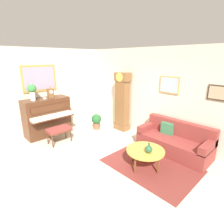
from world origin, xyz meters
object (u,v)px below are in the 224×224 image
at_px(piano_bench, 59,130).
at_px(potted_plant, 96,120).
at_px(mantel_clock, 50,93).
at_px(flower_vase, 32,90).
at_px(couch, 174,141).
at_px(piano, 47,117).
at_px(grandfather_clock, 122,103).
at_px(coffee_table, 145,151).
at_px(teacup, 45,98).
at_px(green_jug, 149,149).

height_order(piano_bench, potted_plant, potted_plant).
height_order(piano_bench, mantel_clock, mantel_clock).
distance_m(flower_vase, potted_plant, 2.34).
xyz_separation_m(couch, mantel_clock, (-3.50, -1.77, 1.09)).
bearing_deg(piano, flower_vase, -89.68).
distance_m(grandfather_clock, flower_vase, 2.92).
relative_size(piano, couch, 0.76).
bearing_deg(piano_bench, potted_plant, 93.60).
height_order(piano, couch, piano).
distance_m(piano, coffee_table, 3.49).
bearing_deg(coffee_table, mantel_clock, -169.86).
bearing_deg(coffee_table, potted_plant, 165.69).
height_order(mantel_clock, potted_plant, mantel_clock).
relative_size(flower_vase, teacup, 5.00).
bearing_deg(flower_vase, piano_bench, 22.24).
xyz_separation_m(mantel_clock, green_jug, (3.51, 0.55, -0.87)).
bearing_deg(grandfather_clock, flower_vase, -119.00).
distance_m(mantel_clock, potted_plant, 1.83).
xyz_separation_m(piano, coffee_table, (3.39, 0.79, -0.20)).
bearing_deg(potted_plant, flower_vase, -111.66).
xyz_separation_m(coffee_table, flower_vase, (-3.39, -1.18, 1.13)).
relative_size(piano_bench, coffee_table, 0.80).
relative_size(mantel_clock, teacup, 3.28).
bearing_deg(mantel_clock, flower_vase, -90.05).
bearing_deg(coffee_table, piano_bench, -161.89).
xyz_separation_m(coffee_table, mantel_clock, (-3.39, -0.61, 0.99)).
bearing_deg(green_jug, mantel_clock, -171.09).
bearing_deg(flower_vase, piano, 90.32).
distance_m(grandfather_clock, couch, 2.22).
bearing_deg(flower_vase, grandfather_clock, 61.00).
bearing_deg(piano_bench, coffee_table, 18.11).
xyz_separation_m(piano, piano_bench, (0.83, -0.04, -0.22)).
xyz_separation_m(flower_vase, potted_plant, (0.74, 1.85, -1.23)).
bearing_deg(grandfather_clock, green_jug, -32.96).
bearing_deg(mantel_clock, piano, -90.81).
distance_m(coffee_table, mantel_clock, 3.58).
height_order(couch, green_jug, couch).
distance_m(couch, potted_plant, 2.81).
bearing_deg(piano_bench, mantel_clock, 164.49).
bearing_deg(teacup, mantel_clock, 100.09).
relative_size(piano, green_jug, 6.00).
height_order(coffee_table, mantel_clock, mantel_clock).
bearing_deg(green_jug, flower_vase, -162.30).
bearing_deg(grandfather_clock, coffee_table, -33.46).
bearing_deg(teacup, couch, 30.01).
relative_size(grandfather_clock, coffee_table, 2.31).
bearing_deg(piano_bench, teacup, 179.79).
xyz_separation_m(piano, grandfather_clock, (1.39, 2.12, 0.34)).
distance_m(piano, green_jug, 3.59).
distance_m(coffee_table, teacup, 3.55).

